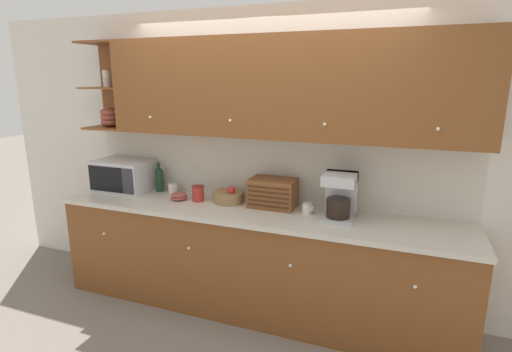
{
  "coord_description": "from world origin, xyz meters",
  "views": [
    {
      "loc": [
        1.18,
        -3.3,
        2.0
      ],
      "look_at": [
        0.0,
        -0.22,
        1.2
      ],
      "focal_mm": 28.0,
      "sensor_mm": 36.0,
      "label": 1
    }
  ],
  "objects": [
    {
      "name": "wine_bottle",
      "position": [
        -1.05,
        -0.11,
        1.05
      ],
      "size": [
        0.08,
        0.08,
        0.29
      ],
      "color": "#19381E",
      "rests_on": "counter_unit"
    },
    {
      "name": "bowl_stack_on_counter",
      "position": [
        -0.73,
        -0.29,
        0.96
      ],
      "size": [
        0.15,
        0.15,
        0.07
      ],
      "color": "#9E473D",
      "rests_on": "counter_unit"
    },
    {
      "name": "mug",
      "position": [
        0.46,
        -0.25,
        0.97
      ],
      "size": [
        0.09,
        0.08,
        0.09
      ],
      "color": "silver",
      "rests_on": "counter_unit"
    },
    {
      "name": "ground_plane",
      "position": [
        0.0,
        0.0,
        0.0
      ],
      "size": [
        24.0,
        24.0,
        0.0
      ],
      "primitive_type": "plane",
      "color": "slate"
    },
    {
      "name": "microwave",
      "position": [
        -1.41,
        -0.21,
        1.08
      ],
      "size": [
        0.55,
        0.37,
        0.3
      ],
      "color": "silver",
      "rests_on": "counter_unit"
    },
    {
      "name": "fruit_basket",
      "position": [
        -0.27,
        -0.2,
        0.98
      ],
      "size": [
        0.27,
        0.27,
        0.16
      ],
      "color": "#937047",
      "rests_on": "counter_unit"
    },
    {
      "name": "upper_cabinets",
      "position": [
        0.17,
        -0.17,
        1.93
      ],
      "size": [
        3.5,
        0.36,
        0.81
      ],
      "color": "brown",
      "rests_on": "backsplash_panel"
    },
    {
      "name": "storage_canister",
      "position": [
        -0.55,
        -0.26,
        1.0
      ],
      "size": [
        0.11,
        0.11,
        0.14
      ],
      "color": "#B22D28",
      "rests_on": "counter_unit"
    },
    {
      "name": "bread_box",
      "position": [
        0.14,
        -0.18,
        1.05
      ],
      "size": [
        0.39,
        0.26,
        0.25
      ],
      "color": "brown",
      "rests_on": "counter_unit"
    },
    {
      "name": "wall_back",
      "position": [
        0.0,
        0.03,
        1.3
      ],
      "size": [
        5.9,
        0.06,
        2.6
      ],
      "color": "silver",
      "rests_on": "ground_plane"
    },
    {
      "name": "mug_blue_second",
      "position": [
        -0.91,
        -0.11,
        0.97
      ],
      "size": [
        0.1,
        0.09,
        0.09
      ],
      "color": "silver",
      "rests_on": "counter_unit"
    },
    {
      "name": "coffee_maker",
      "position": [
        0.72,
        -0.28,
        1.11
      ],
      "size": [
        0.25,
        0.27,
        0.37
      ],
      "color": "#B7B7BC",
      "rests_on": "counter_unit"
    },
    {
      "name": "counter_unit",
      "position": [
        0.0,
        -0.32,
        0.46
      ],
      "size": [
        3.52,
        0.66,
        0.92
      ],
      "color": "brown",
      "rests_on": "ground_plane"
    },
    {
      "name": "backsplash_panel",
      "position": [
        0.0,
        -0.01,
        1.23
      ],
      "size": [
        3.5,
        0.01,
        0.6
      ],
      "color": "beige",
      "rests_on": "counter_unit"
    }
  ]
}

